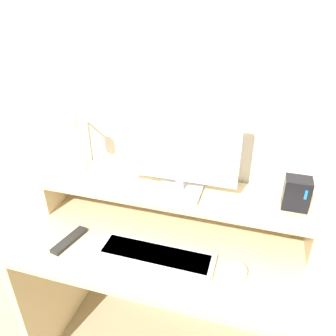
{
  "coord_description": "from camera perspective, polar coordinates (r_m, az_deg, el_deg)",
  "views": [
    {
      "loc": [
        0.33,
        -0.71,
        1.66
      ],
      "look_at": [
        0.01,
        0.33,
        1.07
      ],
      "focal_mm": 35.0,
      "sensor_mm": 36.0,
      "label": 1
    }
  ],
  "objects": [
    {
      "name": "mouse",
      "position": [
        1.3,
        12.22,
        -17.12
      ],
      "size": [
        0.06,
        0.09,
        0.03
      ],
      "color": "white",
      "rests_on": "desk"
    },
    {
      "name": "desk",
      "position": [
        1.56,
        -0.81,
        -18.47
      ],
      "size": [
        1.17,
        0.59,
        0.73
      ],
      "color": "beige",
      "rests_on": "ground_plane"
    },
    {
      "name": "router_dock",
      "position": [
        1.38,
        21.48,
        -4.11
      ],
      "size": [
        0.1,
        0.08,
        0.13
      ],
      "color": "black",
      "rests_on": "monitor_shelf"
    },
    {
      "name": "monitor",
      "position": [
        1.32,
        2.23,
        2.79
      ],
      "size": [
        0.47,
        0.17,
        0.37
      ],
      "color": "#BCBCC1",
      "rests_on": "monitor_shelf"
    },
    {
      "name": "keyboard",
      "position": [
        1.34,
        -1.99,
        -14.94
      ],
      "size": [
        0.47,
        0.13,
        0.02
      ],
      "color": "white",
      "rests_on": "desk"
    },
    {
      "name": "monitor_shelf",
      "position": [
        1.45,
        0.97,
        -4.5
      ],
      "size": [
        1.17,
        0.28,
        0.17
      ],
      "color": "beige",
      "rests_on": "desk"
    },
    {
      "name": "remote_control",
      "position": [
        1.47,
        -16.79,
        -11.94
      ],
      "size": [
        0.08,
        0.18,
        0.02
      ],
      "color": "black",
      "rests_on": "desk"
    },
    {
      "name": "desk_lamp",
      "position": [
        1.53,
        -16.35,
        3.98
      ],
      "size": [
        0.17,
        0.18,
        0.32
      ],
      "color": "silver",
      "rests_on": "monitor_shelf"
    },
    {
      "name": "wall_back",
      "position": [
        1.44,
        3.08,
        12.14
      ],
      "size": [
        6.0,
        0.05,
        2.5
      ],
      "color": "beige",
      "rests_on": "ground_plane"
    }
  ]
}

